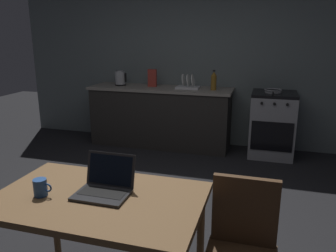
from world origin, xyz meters
TOP-DOWN VIEW (x-y plane):
  - ground_plane at (0.00, 0.00)m, footprint 12.00×12.00m
  - back_wall at (0.30, 2.68)m, footprint 6.40×0.10m
  - kitchen_counter at (-0.48, 2.33)m, footprint 2.16×0.64m
  - stove_oven at (1.17, 2.33)m, footprint 0.60×0.62m
  - dining_table at (0.14, -0.85)m, footprint 1.25×0.78m
  - chair at (0.99, -0.77)m, footprint 0.40×0.40m
  - laptop at (0.16, -0.80)m, footprint 0.32×0.28m
  - electric_kettle at (-1.13, 2.33)m, footprint 0.18×0.16m
  - bottle at (0.33, 2.28)m, footprint 0.08×0.08m
  - frying_pan at (1.15, 2.31)m, footprint 0.24×0.41m
  - coffee_mug at (-0.19, -0.94)m, footprint 0.12×0.08m
  - cereal_box at (-0.61, 2.35)m, footprint 0.13×0.05m
  - dish_rack at (-0.05, 2.33)m, footprint 0.34×0.26m

SIDE VIEW (x-z plane):
  - ground_plane at x=0.00m, z-range 0.00..0.00m
  - stove_oven at x=1.17m, z-range 0.00..0.91m
  - kitchen_counter at x=-0.48m, z-range 0.00..0.91m
  - chair at x=0.99m, z-range 0.07..0.98m
  - dining_table at x=0.14m, z-range 0.30..1.05m
  - laptop at x=0.16m, z-range 0.69..0.91m
  - coffee_mug at x=-0.19m, z-range 0.75..0.86m
  - frying_pan at x=1.15m, z-range 0.91..0.96m
  - dish_rack at x=-0.05m, z-range 0.85..1.06m
  - electric_kettle at x=-1.13m, z-range 0.90..1.13m
  - cereal_box at x=-0.61m, z-range 0.91..1.17m
  - bottle at x=0.33m, z-range 0.90..1.18m
  - back_wall at x=0.30m, z-range 0.00..2.79m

